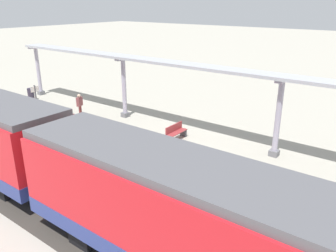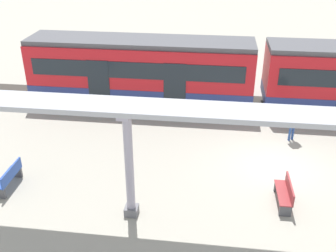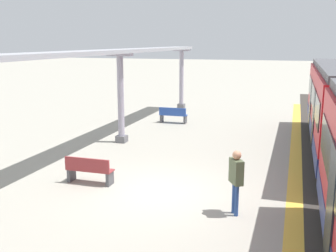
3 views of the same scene
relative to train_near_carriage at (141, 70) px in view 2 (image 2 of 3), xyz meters
The scene contains 9 objects.
ground_plane 8.78m from the train_near_carriage, 49.19° to the left, with size 176.00×176.00×0.00m, color #A29D90.
tactile_edge_strip 6.99m from the train_near_carriage, 74.35° to the left, with size 0.45×38.00×0.01m, color yellow.
trackbed 6.75m from the train_near_carriage, 90.05° to the left, with size 3.20×50.00×0.01m, color #38332D.
train_near_carriage is the anchor object (origin of this frame).
canopy_pillar_second 9.29m from the train_near_carriage, ahead, with size 1.10×0.44×3.88m.
canopy_beam 11.40m from the train_near_carriage, 34.91° to the left, with size 1.20×30.17×0.16m, color #A8AAB2.
bench_near_end 10.39m from the train_near_carriage, 39.30° to the left, with size 1.50×0.46×0.86m.
bench_mid_platform 9.03m from the train_near_carriage, 22.28° to the right, with size 1.50×0.46×0.86m.
passenger_waiting_near_edge 8.15m from the train_near_carriage, 66.09° to the left, with size 0.44×0.54×1.70m.
Camera 2 is at (13.81, -2.62, 8.78)m, focal length 42.33 mm.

